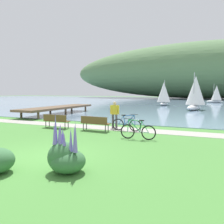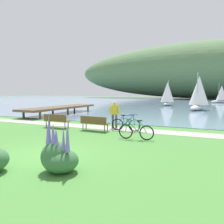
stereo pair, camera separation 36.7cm
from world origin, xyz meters
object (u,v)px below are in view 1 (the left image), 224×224
(bicycle_beside_path, at_px, (138,131))
(sailboat_mid_bay, at_px, (164,94))
(park_bench_near_camera, at_px, (95,122))
(sailboat_toward_hillside, at_px, (195,93))
(sailboat_nearest_to_shore, at_px, (216,94))
(park_bench_further_along, at_px, (56,120))
(person_at_shoreline, at_px, (115,113))
(bicycle_leaning_near_bench, at_px, (127,124))

(bicycle_beside_path, height_order, sailboat_mid_bay, sailboat_mid_bay)
(park_bench_near_camera, relative_size, sailboat_mid_bay, 0.43)
(park_bench_near_camera, distance_m, sailboat_toward_hillside, 18.90)
(sailboat_nearest_to_shore, bearing_deg, bicycle_beside_path, -96.23)
(park_bench_further_along, height_order, sailboat_toward_hillside, sailboat_toward_hillside)
(park_bench_near_camera, bearing_deg, park_bench_further_along, -179.33)
(sailboat_nearest_to_shore, relative_size, sailboat_mid_bay, 0.92)
(sailboat_toward_hillside, bearing_deg, sailboat_mid_bay, 125.29)
(park_bench_near_camera, bearing_deg, sailboat_nearest_to_shore, 79.23)
(bicycle_beside_path, xyz_separation_m, person_at_shoreline, (-2.39, 2.76, 0.58))
(bicycle_beside_path, distance_m, person_at_shoreline, 3.69)
(park_bench_further_along, bearing_deg, sailboat_mid_bay, 85.39)
(bicycle_leaning_near_bench, bearing_deg, bicycle_beside_path, -57.06)
(bicycle_beside_path, bearing_deg, sailboat_nearest_to_shore, 83.77)
(park_bench_near_camera, bearing_deg, sailboat_mid_bay, 91.60)
(sailboat_nearest_to_shore, height_order, sailboat_toward_hillside, sailboat_toward_hillside)
(park_bench_further_along, relative_size, person_at_shoreline, 1.06)
(sailboat_toward_hillside, bearing_deg, bicycle_leaning_near_bench, -99.22)
(bicycle_leaning_near_bench, bearing_deg, sailboat_toward_hillside, 80.78)
(park_bench_further_along, relative_size, bicycle_leaning_near_bench, 1.02)
(person_at_shoreline, height_order, sailboat_toward_hillside, sailboat_toward_hillside)
(bicycle_leaning_near_bench, relative_size, person_at_shoreline, 1.04)
(person_at_shoreline, bearing_deg, sailboat_toward_hillside, 76.84)
(park_bench_further_along, xyz_separation_m, person_at_shoreline, (3.45, 1.52, 0.46))
(bicycle_leaning_near_bench, distance_m, person_at_shoreline, 1.43)
(park_bench_near_camera, bearing_deg, sailboat_toward_hillside, 75.92)
(sailboat_mid_bay, relative_size, sailboat_toward_hillside, 0.91)
(bicycle_beside_path, height_order, sailboat_nearest_to_shore, sailboat_nearest_to_shore)
(park_bench_near_camera, xyz_separation_m, person_at_shoreline, (0.66, 1.48, 0.46))
(person_at_shoreline, relative_size, sailboat_toward_hillside, 0.37)
(park_bench_further_along, relative_size, bicycle_beside_path, 1.02)
(park_bench_further_along, relative_size, sailboat_nearest_to_shore, 0.46)
(bicycle_leaning_near_bench, xyz_separation_m, bicycle_beside_path, (1.31, -2.02, 0.00))
(park_bench_further_along, bearing_deg, bicycle_leaning_near_bench, 9.76)
(sailboat_mid_bay, height_order, sailboat_toward_hillside, sailboat_toward_hillside)
(park_bench_near_camera, distance_m, person_at_shoreline, 1.69)
(park_bench_near_camera, bearing_deg, bicycle_leaning_near_bench, 23.30)
(bicycle_beside_path, relative_size, sailboat_mid_bay, 0.42)
(bicycle_beside_path, bearing_deg, sailboat_mid_bay, 97.93)
(park_bench_near_camera, distance_m, bicycle_leaning_near_bench, 1.89)
(person_at_shoreline, relative_size, sailboat_mid_bay, 0.40)
(bicycle_leaning_near_bench, bearing_deg, sailboat_nearest_to_shore, 81.53)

